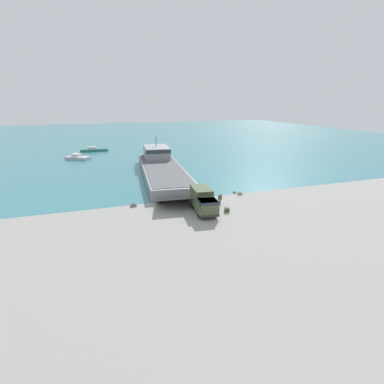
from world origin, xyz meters
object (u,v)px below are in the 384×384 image
Objects in this scene: moored_boat_b at (78,157)px; cargo_crate at (227,210)px; landing_craft at (161,166)px; mooring_bollard at (221,196)px; soldier_on_ramp at (220,199)px; military_truck at (203,200)px; moored_boat_a at (94,150)px.

cargo_crate is at bearing 56.41° from moored_boat_b.
moored_boat_b is (-17.30, 22.73, -1.08)m from landing_craft.
mooring_bollard is (22.18, -43.04, -0.12)m from moored_boat_b.
landing_craft is at bearing 97.04° from cargo_crate.
soldier_on_ramp is 3.20m from mooring_bollard.
mooring_bollard is at bearing 139.07° from military_truck.
moored_boat_b reaches higher than mooring_bollard.
moored_boat_a is 13.29m from moored_boat_b.
military_truck is (0.15, -24.65, 0.01)m from landing_craft.
moored_boat_b reaches higher than cargo_crate.
military_truck is at bearing 111.68° from soldier_on_ramp.
soldier_on_ramp is at bearing 86.58° from cargo_crate.
military_truck is at bearing 53.79° from moored_boat_b.
military_truck reaches higher than soldier_on_ramp.
landing_craft is 5.62× the size of moored_boat_b.
cargo_crate is at bearing -76.81° from landing_craft.
moored_boat_a is (-12.98, 59.90, -1.10)m from military_truck.
landing_craft is at bearing 70.84° from moored_boat_b.
military_truck is 1.05× the size of moored_boat_b.
landing_craft is 20.92m from mooring_bollard.
moored_boat_a is 1.21× the size of moored_boat_b.
moored_boat_a is (-16.21, 58.32, -0.50)m from soldier_on_ramp.
military_truck is 3.57m from cargo_crate.
landing_craft is 26.19m from cargo_crate.
moored_boat_a reaches higher than mooring_bollard.
mooring_bollard reaches higher than cargo_crate.
landing_craft is 5.34× the size of military_truck.
soldier_on_ramp is at bearing 57.87° from moored_boat_b.
soldier_on_ramp is at bearing -118.52° from mooring_bollard.
soldier_on_ramp is 2.31× the size of cargo_crate.
moored_boat_b is at bearing 133.42° from landing_craft.
soldier_on_ramp is 2.97m from cargo_crate.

